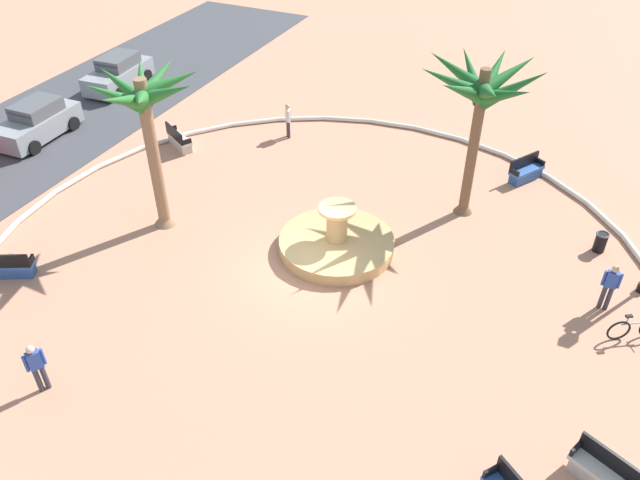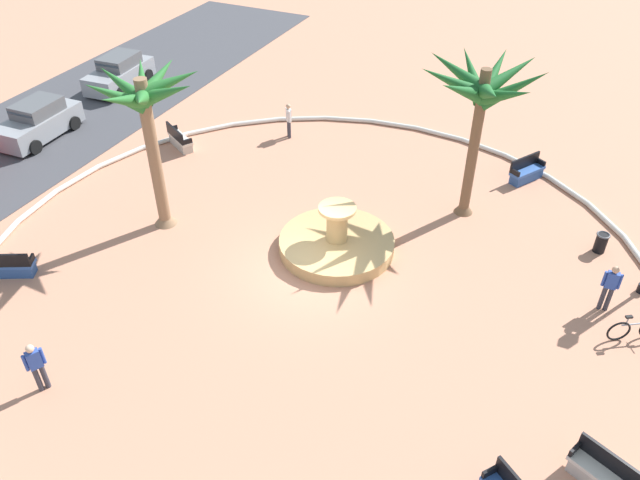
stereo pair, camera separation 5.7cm
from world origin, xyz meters
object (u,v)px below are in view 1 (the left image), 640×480
at_px(fountain, 337,243).
at_px(person_cyclist_helmet, 610,285).
at_px(parked_car_third, 118,73).
at_px(palm_tree_by_curb, 482,94).
at_px(bench_east, 603,475).
at_px(person_cyclist_photo, 37,366).
at_px(parked_car_second, 37,122).
at_px(trash_bin, 601,242).
at_px(bench_southeast, 179,141).
at_px(bench_west, 9,268).
at_px(bench_north, 526,172).
at_px(palm_tree_near_fountain, 146,109).
at_px(person_pedestrian_stroll, 288,119).
at_px(bicycle_red_frame, 635,328).

xyz_separation_m(fountain, person_cyclist_helmet, (0.73, -8.64, 0.66)).
bearing_deg(parked_car_third, palm_tree_by_curb, -101.14).
bearing_deg(bench_east, person_cyclist_photo, 103.36).
bearing_deg(fountain, parked_car_second, 82.77).
distance_m(trash_bin, person_cyclist_photo, 18.09).
height_order(bench_southeast, parked_car_second, parked_car_second).
bearing_deg(parked_car_third, bench_west, -154.21).
bearing_deg(bench_north, palm_tree_by_curb, 152.56).
relative_size(bench_east, bench_southeast, 1.02).
height_order(palm_tree_near_fountain, bench_west, palm_tree_near_fountain).
xyz_separation_m(bench_north, trash_bin, (-3.69, -3.18, 0.04)).
bearing_deg(palm_tree_by_curb, palm_tree_near_fountain, 118.83).
relative_size(trash_bin, person_pedestrian_stroll, 0.46).
bearing_deg(palm_tree_by_curb, person_cyclist_photo, 148.33).
bearing_deg(person_cyclist_photo, parked_car_second, 44.67).
xyz_separation_m(fountain, parked_car_second, (1.95, 15.40, 0.50)).
distance_m(palm_tree_by_curb, parked_car_second, 19.31).
distance_m(bench_east, bench_north, 13.67).
distance_m(bench_west, parked_car_second, 9.95).
height_order(palm_tree_near_fountain, parked_car_third, palm_tree_near_fountain).
relative_size(trash_bin, parked_car_second, 0.18).
bearing_deg(bench_east, bench_north, 17.37).
distance_m(fountain, parked_car_third, 17.64).
height_order(bench_west, bench_north, same).
xyz_separation_m(palm_tree_by_curb, person_pedestrian_stroll, (2.55, 8.67, -3.83)).
relative_size(bench_southeast, bicycle_red_frame, 1.10).
height_order(person_cyclist_helmet, parked_car_second, person_cyclist_helmet).
height_order(bench_east, bench_north, same).
bearing_deg(trash_bin, bicycle_red_frame, -162.04).
xyz_separation_m(trash_bin, bicycle_red_frame, (-3.99, -1.29, -0.00)).
height_order(trash_bin, person_cyclist_helmet, person_cyclist_helmet).
height_order(bicycle_red_frame, person_cyclist_photo, person_cyclist_photo).
height_order(bench_east, parked_car_third, parked_car_third).
xyz_separation_m(bench_southeast, person_cyclist_helmet, (-3.08, -17.82, 0.59)).
xyz_separation_m(bench_southeast, parked_car_third, (4.12, 6.58, 0.43)).
distance_m(bench_west, person_cyclist_photo, 5.48).
xyz_separation_m(bench_west, parked_car_third, (13.69, 6.62, 0.43)).
bearing_deg(person_cyclist_photo, person_cyclist_helmet, -54.16).
relative_size(bicycle_red_frame, person_pedestrian_stroll, 0.93).
bearing_deg(palm_tree_near_fountain, person_cyclist_helmet, -82.75).
height_order(palm_tree_by_curb, bicycle_red_frame, palm_tree_by_curb).
height_order(person_cyclist_photo, parked_car_second, parked_car_second).
bearing_deg(palm_tree_by_curb, person_pedestrian_stroll, 73.60).
xyz_separation_m(bench_west, person_cyclist_helmet, (6.49, -17.78, 0.59)).
bearing_deg(bench_west, palm_tree_by_curb, -51.58).
height_order(fountain, palm_tree_by_curb, palm_tree_by_curb).
height_order(bench_east, person_cyclist_helmet, person_cyclist_helmet).
height_order(fountain, bench_west, fountain).
relative_size(bicycle_red_frame, parked_car_second, 0.37).
bearing_deg(trash_bin, fountain, 114.39).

